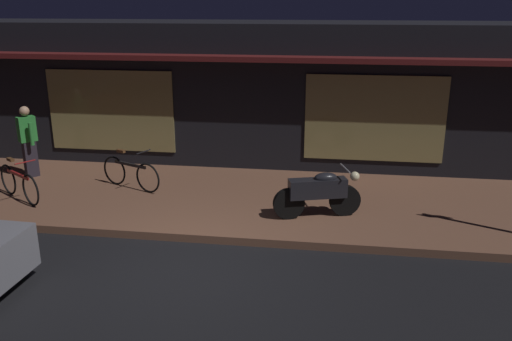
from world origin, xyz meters
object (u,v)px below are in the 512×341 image
at_px(motorcycle, 319,192).
at_px(bicycle_extra, 19,183).
at_px(bicycle_parked, 131,173).
at_px(person_photographer, 28,140).

relative_size(motorcycle, bicycle_extra, 1.18).
bearing_deg(bicycle_parked, person_photographer, 169.46).
height_order(bicycle_extra, person_photographer, person_photographer).
distance_m(bicycle_parked, person_photographer, 2.72).
relative_size(motorcycle, person_photographer, 0.99).
height_order(motorcycle, person_photographer, person_photographer).
relative_size(bicycle_parked, person_photographer, 0.92).
height_order(bicycle_parked, bicycle_extra, same).
distance_m(motorcycle, bicycle_extra, 6.17).
bearing_deg(person_photographer, bicycle_extra, -68.17).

